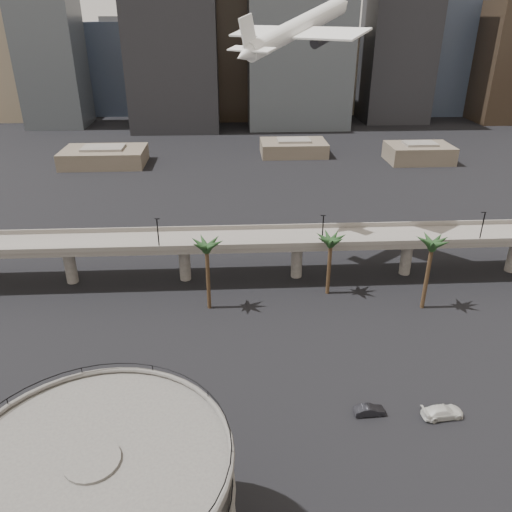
{
  "coord_description": "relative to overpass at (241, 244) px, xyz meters",
  "views": [
    {
      "loc": [
        -1.79,
        -32.46,
        47.41
      ],
      "look_at": [
        1.48,
        28.0,
        17.88
      ],
      "focal_mm": 35.0,
      "sensor_mm": 36.0,
      "label": 1
    }
  ],
  "objects": [
    {
      "name": "overpass",
      "position": [
        0.0,
        0.0,
        0.0
      ],
      "size": [
        130.0,
        9.3,
        14.7
      ],
      "color": "#67635C",
      "rests_on": "ground"
    },
    {
      "name": "palm_trees",
      "position": [
        14.02,
        -10.35,
        4.09
      ],
      "size": [
        42.4,
        10.4,
        14.0
      ],
      "color": "#46311E",
      "rests_on": "ground"
    },
    {
      "name": "low_buildings",
      "position": [
        6.89,
        87.3,
        -4.48
      ],
      "size": [
        135.0,
        27.5,
        6.8
      ],
      "color": "brown",
      "rests_on": "ground"
    },
    {
      "name": "skyline",
      "position": [
        15.11,
        162.09,
        33.48
      ],
      "size": [
        269.0,
        86.0,
        111.76
      ],
      "color": "#7E7157",
      "rests_on": "ground"
    },
    {
      "name": "airborne_jet",
      "position": [
        11.32,
        13.26,
        37.51
      ],
      "size": [
        26.27,
        25.72,
        12.14
      ],
      "rotation": [
        0.0,
        -0.27,
        0.77
      ],
      "color": "white",
      "rests_on": "ground"
    },
    {
      "name": "car_a",
      "position": [
        -10.63,
        -37.65,
        -6.62
      ],
      "size": [
        4.56,
        2.89,
        1.45
      ],
      "primitive_type": "imported",
      "rotation": [
        0.0,
        0.0,
        1.27
      ],
      "color": "#AC1B18",
      "rests_on": "ground"
    },
    {
      "name": "car_b",
      "position": [
        15.74,
        -38.6,
        -6.66
      ],
      "size": [
        4.18,
        1.64,
        1.36
      ],
      "primitive_type": "imported",
      "rotation": [
        0.0,
        0.0,
        1.62
      ],
      "color": "black",
      "rests_on": "ground"
    },
    {
      "name": "car_c",
      "position": [
        25.11,
        -39.52,
        -6.54
      ],
      "size": [
        5.73,
        2.87,
        1.6
      ],
      "primitive_type": "imported",
      "rotation": [
        0.0,
        0.0,
        1.69
      ],
      "color": "white",
      "rests_on": "ground"
    }
  ]
}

